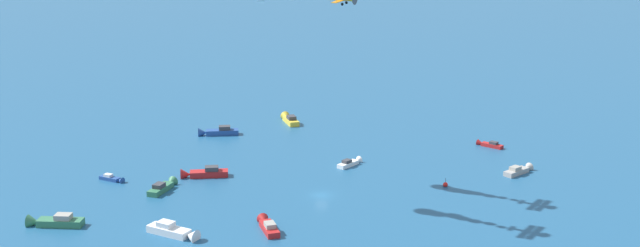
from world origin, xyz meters
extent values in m
plane|color=#1E517A|center=(0.00, 0.00, 0.00)|extent=(2000.00, 2000.00, 0.00)
cube|color=#33704C|center=(7.17, -34.27, 0.60)|extent=(7.63, 2.85, 1.20)
cone|color=#33704C|center=(2.59, -33.99, 0.60)|extent=(2.06, 2.51, 2.40)
cube|color=#38383D|center=(7.73, -34.31, 1.65)|extent=(2.74, 2.08, 0.90)
cube|color=gold|center=(-55.44, -24.17, 0.69)|extent=(8.74, 7.04, 1.38)
cone|color=gold|center=(-59.86, -27.06, 0.69)|extent=(3.36, 3.52, 2.76)
cube|color=#38383D|center=(-54.89, -23.81, 1.90)|extent=(3.74, 3.51, 1.04)
cube|color=white|center=(27.87, -22.14, 0.70)|extent=(4.73, 9.10, 1.39)
cone|color=white|center=(29.11, -16.97, 0.70)|extent=(3.22, 2.81, 2.78)
cube|color=silver|center=(27.72, -22.78, 1.91)|extent=(2.87, 3.48, 1.04)
cube|color=#B21E1E|center=(-46.19, 33.56, 0.45)|extent=(4.07, 5.92, 0.91)
cone|color=#B21E1E|center=(-47.68, 30.41, 0.45)|extent=(2.27, 2.09, 1.82)
cube|color=#38383D|center=(-46.01, 33.94, 1.25)|extent=(2.17, 2.42, 0.68)
cube|color=white|center=(-20.96, 0.97, 0.48)|extent=(6.31, 4.34, 0.97)
cone|color=white|center=(-24.32, 2.55, 0.48)|extent=(2.23, 2.42, 1.94)
cube|color=#38383D|center=(-20.55, 0.78, 1.33)|extent=(2.58, 2.31, 0.73)
cube|color=#23478C|center=(3.21, -48.92, 0.41)|extent=(2.69, 5.32, 0.81)
cone|color=#23478C|center=(3.88, -45.88, 0.41)|extent=(1.87, 1.62, 1.63)
cube|color=silver|center=(3.13, -49.29, 1.12)|extent=(1.66, 2.02, 0.61)
cube|color=#23478C|center=(-38.89, -38.74, 0.71)|extent=(5.93, 9.26, 1.41)
cone|color=#23478C|center=(-36.86, -43.76, 0.71)|extent=(3.47, 3.16, 2.83)
cube|color=#38383D|center=(-39.13, -38.13, 1.94)|extent=(3.25, 3.71, 1.06)
cube|color=#B21E1E|center=(21.74, -4.32, 0.58)|extent=(7.37, 5.95, 1.17)
cone|color=#B21E1E|center=(18.01, -6.77, 0.58)|extent=(2.84, 2.97, 2.33)
cube|color=gray|center=(22.19, -4.02, 1.60)|extent=(3.16, 2.96, 0.87)
cube|color=#B21E1E|center=(-5.08, -28.16, 0.69)|extent=(5.84, 9.08, 1.39)
cone|color=#B21E1E|center=(-3.08, -33.08, 0.69)|extent=(3.41, 3.10, 2.78)
cube|color=#38383D|center=(-5.32, -27.56, 1.91)|extent=(3.20, 3.65, 1.04)
cube|color=#9E9993|center=(-25.42, 40.13, 0.56)|extent=(7.11, 5.82, 1.13)
cone|color=#9E9993|center=(-29.00, 42.55, 0.56)|extent=(2.76, 2.88, 2.26)
cube|color=gray|center=(-24.98, 39.84, 1.55)|extent=(3.06, 2.88, 0.85)
cube|color=#33704C|center=(29.66, -44.18, 0.70)|extent=(4.45, 9.10, 1.40)
cone|color=#33704C|center=(30.71, -49.41, 0.70)|extent=(3.18, 2.74, 2.79)
cube|color=gray|center=(29.53, -43.54, 1.92)|extent=(2.79, 3.43, 1.05)
sphere|color=red|center=(-12.68, 25.12, 0.39)|extent=(1.10, 1.10, 1.10)
cylinder|color=black|center=(-12.68, 25.12, 1.44)|extent=(0.08, 0.08, 1.00)
cube|color=orange|center=(-7.62, 2.45, 41.00)|extent=(7.27, 3.19, 0.74)
cylinder|color=black|center=(-8.41, 3.19, 40.35)|extent=(0.33, 0.62, 0.61)
cylinder|color=black|center=(-6.68, 2.71, 40.19)|extent=(0.33, 0.62, 0.61)
camera|label=1|loc=(148.83, 40.23, 57.22)|focal=42.82mm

